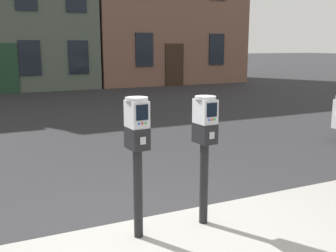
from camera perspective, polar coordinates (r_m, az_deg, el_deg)
name	(u,v)px	position (r m, az deg, el deg)	size (l,w,h in m)	color
ground_plane	(158,235)	(4.51, -1.36, -15.19)	(160.00, 160.00, 0.00)	#28282B
parking_meter_near_kerb	(137,143)	(3.85, -4.37, -2.34)	(0.23, 0.26, 1.40)	black
parking_meter_twin_adjacent	(205,137)	(4.18, 5.23, -1.57)	(0.23, 0.26, 1.37)	black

